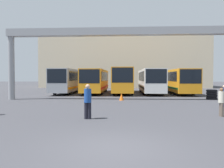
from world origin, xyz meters
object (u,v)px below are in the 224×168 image
(bus_slot_0, at_px, (69,80))
(pedestrian_near_left, at_px, (221,101))
(bus_slot_1, at_px, (96,80))
(bus_slot_4, at_px, (177,80))
(pedestrian_mid_left, at_px, (224,95))
(traffic_cone, at_px, (121,97))
(bus_slot_3, at_px, (150,80))
(pedestrian_near_right, at_px, (88,101))
(bus_slot_2, at_px, (123,79))
(tire_stack, at_px, (212,94))

(bus_slot_0, distance_m, pedestrian_near_left, 21.78)
(bus_slot_1, distance_m, bus_slot_4, 11.14)
(pedestrian_mid_left, xyz_separation_m, traffic_cone, (-7.54, 4.11, -0.50))
(bus_slot_3, height_order, bus_slot_4, bus_slot_3)
(bus_slot_3, height_order, pedestrian_near_right, bus_slot_3)
(bus_slot_0, bearing_deg, pedestrian_near_left, -53.17)
(bus_slot_0, distance_m, bus_slot_4, 14.83)
(bus_slot_0, relative_size, pedestrian_mid_left, 7.09)
(bus_slot_0, distance_m, pedestrian_near_right, 19.49)
(bus_slot_2, bearing_deg, bus_slot_0, 178.20)
(bus_slot_4, relative_size, pedestrian_mid_left, 7.66)
(pedestrian_near_right, bearing_deg, bus_slot_2, 84.03)
(tire_stack, bearing_deg, bus_slot_2, 138.64)
(tire_stack, bearing_deg, traffic_cone, -170.89)
(pedestrian_near_left, height_order, traffic_cone, pedestrian_near_left)
(bus_slot_3, bearing_deg, tire_stack, -57.71)
(traffic_cone, height_order, tire_stack, tire_stack)
(pedestrian_near_right, relative_size, tire_stack, 1.74)
(bus_slot_1, height_order, bus_slot_2, bus_slot_2)
(bus_slot_2, bearing_deg, pedestrian_mid_left, -60.46)
(bus_slot_3, xyz_separation_m, bus_slot_4, (3.71, 0.40, -0.02))
(bus_slot_1, distance_m, tire_stack, 14.73)
(bus_slot_0, relative_size, bus_slot_1, 1.04)
(bus_slot_0, bearing_deg, traffic_cone, -51.78)
(bus_slot_2, relative_size, pedestrian_mid_left, 6.79)
(bus_slot_0, xyz_separation_m, pedestrian_near_right, (5.77, -18.59, -0.89))
(bus_slot_0, height_order, pedestrian_mid_left, bus_slot_0)
(bus_slot_0, relative_size, bus_slot_4, 0.93)
(bus_slot_3, height_order, tire_stack, bus_slot_3)
(pedestrian_near_right, bearing_deg, pedestrian_mid_left, 28.40)
(bus_slot_1, height_order, traffic_cone, bus_slot_1)
(bus_slot_3, xyz_separation_m, pedestrian_mid_left, (3.80, -13.52, -0.99))
(bus_slot_2, bearing_deg, pedestrian_near_left, -71.85)
(pedestrian_mid_left, relative_size, traffic_cone, 2.35)
(bus_slot_3, bearing_deg, pedestrian_mid_left, -74.32)
(bus_slot_4, relative_size, pedestrian_near_right, 6.73)
(pedestrian_near_left, bearing_deg, bus_slot_4, 173.81)
(bus_slot_3, bearing_deg, bus_slot_0, -179.72)
(traffic_cone, distance_m, tire_stack, 8.92)
(traffic_cone, bearing_deg, pedestrian_near_right, -99.84)
(pedestrian_near_right, height_order, traffic_cone, pedestrian_near_right)
(bus_slot_3, relative_size, pedestrian_mid_left, 7.16)
(tire_stack, bearing_deg, pedestrian_mid_left, -102.89)
(bus_slot_0, relative_size, bus_slot_2, 1.04)
(bus_slot_1, height_order, pedestrian_near_right, bus_slot_1)
(bus_slot_4, height_order, pedestrian_near_right, bus_slot_4)
(bus_slot_3, xyz_separation_m, pedestrian_near_right, (-5.34, -18.65, -0.87))
(bus_slot_2, bearing_deg, tire_stack, -41.36)
(bus_slot_4, distance_m, pedestrian_mid_left, 13.96)
(bus_slot_2, distance_m, bus_slot_4, 7.44)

